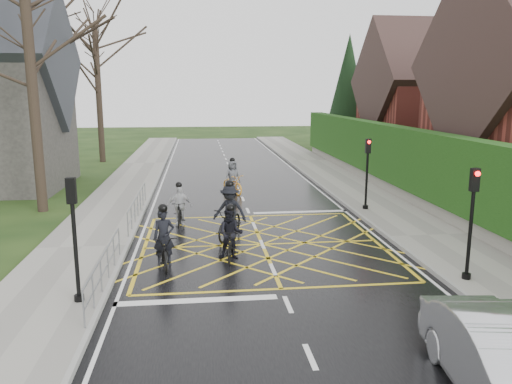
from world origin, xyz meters
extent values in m
plane|color=black|center=(0.00, 0.00, 0.00)|extent=(120.00, 120.00, 0.00)
cube|color=black|center=(0.00, 0.00, 0.01)|extent=(9.00, 80.00, 0.01)
cube|color=gray|center=(6.00, 0.00, 0.07)|extent=(3.00, 80.00, 0.15)
cube|color=gray|center=(-6.00, 0.00, 0.07)|extent=(3.00, 80.00, 0.15)
cube|color=slate|center=(7.75, 6.00, 0.35)|extent=(0.50, 38.00, 0.70)
cube|color=#193D10|center=(7.75, 6.00, 2.10)|extent=(0.90, 38.00, 2.80)
cube|color=maroon|center=(14.75, 18.00, 3.00)|extent=(9.00, 8.00, 6.00)
cube|color=#31201D|center=(14.75, 18.00, 5.90)|extent=(9.80, 8.80, 8.80)
cube|color=maroon|center=(17.45, 18.00, 8.50)|extent=(0.70, 0.70, 1.60)
cylinder|color=black|center=(10.75, 26.00, 0.60)|extent=(0.50, 0.50, 1.20)
cone|color=black|center=(10.75, 26.00, 5.00)|extent=(4.60, 4.60, 10.00)
cylinder|color=black|center=(-9.00, 6.00, 5.50)|extent=(0.44, 0.44, 11.00)
cylinder|color=black|center=(-10.00, 14.00, 6.00)|extent=(0.44, 0.44, 12.00)
cylinder|color=black|center=(-9.30, 22.00, 5.00)|extent=(0.44, 0.44, 10.00)
cylinder|color=slate|center=(-4.65, -3.50, 1.00)|extent=(0.05, 5.00, 0.05)
cylinder|color=slate|center=(-4.65, -3.50, 0.55)|extent=(0.04, 5.00, 0.04)
cylinder|color=slate|center=(-4.65, -6.00, 0.50)|extent=(0.04, 0.04, 1.00)
cylinder|color=slate|center=(-4.65, -1.00, 0.50)|extent=(0.04, 0.04, 1.00)
cylinder|color=slate|center=(-4.65, 4.00, 1.00)|extent=(0.05, 6.00, 0.05)
cylinder|color=slate|center=(-4.65, 4.00, 0.55)|extent=(0.04, 6.00, 0.04)
cylinder|color=slate|center=(-4.65, 1.00, 0.50)|extent=(0.04, 0.04, 1.00)
cylinder|color=slate|center=(-4.65, 7.00, 0.50)|extent=(0.04, 0.04, 1.00)
cylinder|color=black|center=(5.10, 4.20, 1.50)|extent=(0.10, 0.10, 3.00)
cylinder|color=black|center=(5.10, 4.20, 0.15)|extent=(0.24, 0.24, 0.30)
cube|color=black|center=(5.10, 4.20, 2.90)|extent=(0.22, 0.16, 0.62)
sphere|color=#FF0C0C|center=(5.10, 4.08, 3.08)|extent=(0.14, 0.14, 0.14)
cylinder|color=black|center=(5.10, -4.20, 1.50)|extent=(0.10, 0.10, 3.00)
cylinder|color=black|center=(5.10, -4.20, 0.15)|extent=(0.24, 0.24, 0.30)
cube|color=black|center=(5.10, -4.20, 2.90)|extent=(0.22, 0.16, 0.62)
sphere|color=#FF0C0C|center=(5.10, -4.32, 3.08)|extent=(0.14, 0.14, 0.14)
cylinder|color=black|center=(-5.10, -4.50, 1.50)|extent=(0.10, 0.10, 3.00)
cylinder|color=black|center=(-5.10, -4.50, 0.15)|extent=(0.24, 0.24, 0.30)
cube|color=black|center=(-5.10, -4.50, 2.90)|extent=(0.22, 0.16, 0.62)
sphere|color=#FF0C0C|center=(-5.10, -4.38, 3.08)|extent=(0.14, 0.14, 0.14)
imported|color=black|center=(-3.21, -1.82, 0.52)|extent=(0.96, 2.04, 1.03)
imported|color=black|center=(-3.21, -1.72, 0.88)|extent=(0.69, 0.51, 1.75)
sphere|color=black|center=(-3.21, -1.72, 1.77)|extent=(0.28, 0.28, 0.28)
imported|color=black|center=(-1.17, -1.44, 0.53)|extent=(0.77, 1.82, 1.06)
imported|color=black|center=(-1.17, -1.34, 0.81)|extent=(0.88, 0.73, 1.62)
sphere|color=black|center=(-1.17, -1.34, 1.64)|extent=(0.25, 0.25, 0.25)
imported|color=black|center=(-1.04, 0.97, 0.57)|extent=(1.55, 2.28, 1.13)
imported|color=black|center=(-1.04, 1.07, 0.96)|extent=(1.42, 1.15, 1.92)
sphere|color=black|center=(-1.04, 1.07, 1.94)|extent=(0.30, 0.30, 0.30)
imported|color=black|center=(-2.91, 2.84, 0.52)|extent=(0.53, 1.74, 1.04)
imported|color=#BABBBF|center=(-2.91, 2.94, 0.80)|extent=(0.94, 0.41, 1.59)
sphere|color=black|center=(-2.91, 2.94, 1.61)|extent=(0.25, 0.25, 0.25)
imported|color=orange|center=(-0.40, 8.88, 0.50)|extent=(1.41, 2.03, 1.01)
imported|color=#4C4E52|center=(-0.40, 8.98, 0.86)|extent=(0.99, 0.84, 1.72)
sphere|color=black|center=(-0.40, 8.98, 1.74)|extent=(0.27, 0.27, 0.27)
imported|color=silver|center=(2.91, -9.36, 0.73)|extent=(1.98, 4.54, 1.45)
camera|label=1|loc=(-2.12, -16.37, 5.17)|focal=35.00mm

